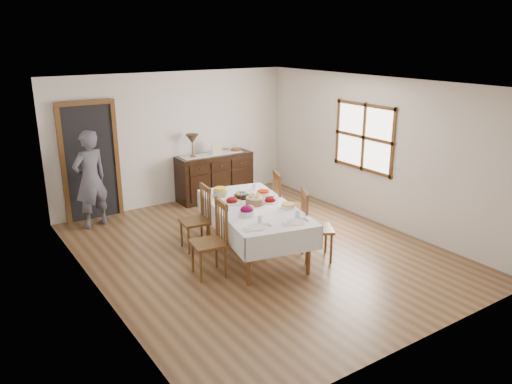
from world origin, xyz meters
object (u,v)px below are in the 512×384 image
chair_left_far (198,217)px  sideboard (215,176)px  person (90,176)px  dining_table (254,212)px  chair_right_far (285,205)px  chair_left_near (212,239)px  chair_right_near (314,225)px  table_lamp (192,140)px

chair_left_far → sideboard: size_ratio=0.65×
sideboard → person: 2.62m
dining_table → chair_right_far: 0.86m
chair_left_near → chair_right_near: (1.52, -0.39, 0.00)m
dining_table → chair_right_far: size_ratio=2.18×
chair_left_near → chair_right_near: 1.57m
sideboard → person: person is taller
chair_left_far → table_lamp: size_ratio=2.22×
sideboard → chair_right_near: bearing=-93.4°
chair_right_near → chair_right_far: (0.17, 0.93, 0.02)m
dining_table → table_lamp: size_ratio=5.33×
chair_left_far → person: (-1.11, 1.87, 0.41)m
dining_table → person: person is taller
sideboard → table_lamp: bearing=177.9°
dining_table → chair_right_near: chair_right_near is taller
chair_right_far → person: person is taller
chair_right_near → sideboard: bearing=25.5°
chair_right_near → dining_table: bearing=72.7°
person → chair_right_far: bearing=120.6°
person → dining_table: bearing=106.7°
chair_left_near → table_lamp: bearing=166.3°
dining_table → chair_left_far: 0.92m
person → table_lamp: 2.14m
chair_right_near → sideboard: size_ratio=0.69×
chair_left_far → person: 2.21m
chair_right_far → chair_left_near: bearing=130.0°
chair_left_far → sideboard: 2.54m
dining_table → chair_left_far: (-0.62, 0.66, -0.17)m
chair_left_far → chair_right_far: size_ratio=0.91×
chair_left_near → table_lamp: (1.25, 3.03, 0.75)m
chair_right_far → chair_right_near: bearing=-168.3°
dining_table → table_lamp: 2.84m
chair_right_near → sideboard: 3.41m
chair_left_near → sideboard: chair_left_near is taller
chair_right_near → chair_left_far: bearing=72.4°
sideboard → table_lamp: size_ratio=3.42×
dining_table → table_lamp: (0.37, 2.75, 0.61)m
chair_right_near → table_lamp: 3.51m
person → sideboard: bearing=166.8°
chair_left_far → table_lamp: bearing=161.7°
dining_table → sideboard: (0.84, 2.73, -0.21)m
dining_table → chair_left_far: bearing=145.1°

